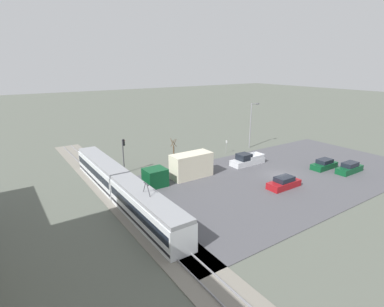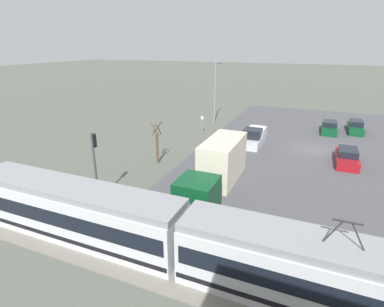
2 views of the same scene
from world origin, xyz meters
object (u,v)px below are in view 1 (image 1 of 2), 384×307
at_px(box_truck, 183,168).
at_px(street_lamp_near_crossing, 251,123).
at_px(sedan_car_1, 284,183).
at_px(sedan_car_2, 349,168).
at_px(sedan_car_0, 324,165).
at_px(light_rail_tram, 121,186).
at_px(no_parking_sign, 226,146).
at_px(pickup_truck, 247,160).
at_px(street_tree, 174,152).
at_px(traffic_light_pole, 124,151).

distance_m(box_truck, street_lamp_near_crossing, 21.27).
height_order(sedan_car_1, street_lamp_near_crossing, street_lamp_near_crossing).
bearing_deg(sedan_car_2, sedan_car_0, 25.85).
bearing_deg(light_rail_tram, no_parking_sign, -71.33).
xyz_separation_m(pickup_truck, street_tree, (7.31, 9.28, 1.10)).
bearing_deg(traffic_light_pole, street_tree, -91.40).
xyz_separation_m(sedan_car_2, street_lamp_near_crossing, (18.59, 2.04, 4.17)).
relative_size(pickup_truck, no_parking_sign, 2.46).
height_order(traffic_light_pole, no_parking_sign, traffic_light_pole).
bearing_deg(street_tree, sedan_car_1, -158.45).
bearing_deg(light_rail_tram, street_lamp_near_crossing, -74.35).
xyz_separation_m(light_rail_tram, box_truck, (1.31, -9.54, 0.05)).
bearing_deg(sedan_car_2, sedan_car_1, 82.33).
relative_size(pickup_truck, sedan_car_1, 1.24).
bearing_deg(no_parking_sign, sedan_car_0, -154.83).
bearing_deg(no_parking_sign, street_lamp_near_crossing, -85.60).
bearing_deg(sedan_car_2, box_truck, 61.95).
height_order(box_truck, no_parking_sign, box_truck).
xyz_separation_m(sedan_car_1, street_tree, (16.85, 6.65, 1.20)).
xyz_separation_m(pickup_truck, traffic_light_pole, (7.52, 17.64, 2.54)).
relative_size(traffic_light_pole, no_parking_sign, 2.15).
bearing_deg(pickup_truck, sedan_car_1, 164.61).
height_order(pickup_truck, no_parking_sign, no_parking_sign).
xyz_separation_m(sedan_car_0, street_lamp_near_crossing, (15.45, 0.52, 4.20)).
height_order(traffic_light_pole, street_tree, traffic_light_pole).
relative_size(sedan_car_2, street_lamp_near_crossing, 0.56).
xyz_separation_m(light_rail_tram, sedan_car_2, (-10.36, -31.44, -0.91)).
height_order(sedan_car_1, no_parking_sign, no_parking_sign).
height_order(sedan_car_2, traffic_light_pole, traffic_light_pole).
bearing_deg(no_parking_sign, pickup_truck, 167.78).
bearing_deg(street_tree, pickup_truck, -128.25).
relative_size(box_truck, street_tree, 2.43).
distance_m(light_rail_tram, traffic_light_pole, 9.36).
bearing_deg(sedan_car_0, light_rail_tram, -103.57).
height_order(sedan_car_0, traffic_light_pole, traffic_light_pole).
relative_size(pickup_truck, sedan_car_2, 1.23).
relative_size(pickup_truck, street_lamp_near_crossing, 0.69).
height_order(sedan_car_0, no_parking_sign, no_parking_sign).
bearing_deg(sedan_car_0, box_truck, -112.71).
distance_m(traffic_light_pole, street_tree, 8.49).
bearing_deg(pickup_truck, sedan_car_0, -133.58).
relative_size(sedan_car_0, street_tree, 1.09).
xyz_separation_m(sedan_car_0, no_parking_sign, (14.95, 7.03, 0.76)).
height_order(sedan_car_0, sedan_car_1, sedan_car_0).
height_order(light_rail_tram, traffic_light_pole, traffic_light_pole).
height_order(light_rail_tram, sedan_car_1, light_rail_tram).
distance_m(street_tree, street_lamp_near_crossing, 17.53).
relative_size(sedan_car_2, street_tree, 1.15).
xyz_separation_m(street_lamp_near_crossing, no_parking_sign, (-0.50, 6.51, -3.44)).
relative_size(pickup_truck, street_tree, 1.41).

